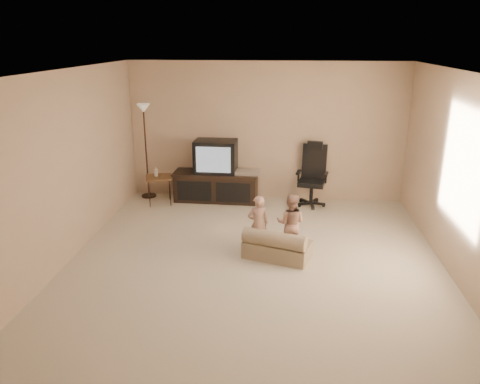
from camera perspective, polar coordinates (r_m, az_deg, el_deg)
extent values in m
plane|color=beige|center=(6.36, 1.80, -8.58)|extent=(5.50, 5.50, 0.00)
plane|color=white|center=(5.69, 2.06, 14.50)|extent=(5.50, 5.50, 0.00)
plane|color=#CBAD8D|center=(8.58, 3.20, 7.34)|extent=(5.00, 0.00, 5.00)
plane|color=#CBAD8D|center=(3.36, -1.36, -10.66)|extent=(5.00, 0.00, 5.00)
plane|color=#CBAD8D|center=(6.56, -20.46, 2.77)|extent=(0.00, 5.50, 5.50)
plane|color=#CBAD8D|center=(6.26, 25.39, 1.45)|extent=(0.00, 5.50, 5.50)
cube|color=black|center=(8.66, -2.92, 0.56)|extent=(1.51, 0.57, 0.48)
cube|color=black|center=(8.58, -2.95, 2.30)|extent=(1.56, 0.61, 0.04)
cube|color=black|center=(8.47, -5.59, 0.13)|extent=(0.62, 0.03, 0.36)
cube|color=black|center=(8.35, -0.84, -0.06)|extent=(0.62, 0.03, 0.36)
cube|color=black|center=(8.52, -2.96, 4.39)|extent=(0.76, 0.55, 0.59)
cube|color=silver|center=(8.26, -3.28, 3.93)|extent=(0.62, 0.02, 0.46)
cube|color=silver|center=(8.44, 0.94, 2.42)|extent=(0.44, 0.31, 0.06)
cylinder|color=black|center=(8.45, 8.67, -0.19)|extent=(0.06, 0.06, 0.36)
cube|color=black|center=(8.39, 8.74, 1.15)|extent=(0.52, 0.52, 0.08)
cube|color=black|center=(8.51, 9.05, 3.70)|extent=(0.45, 0.24, 0.63)
cube|color=black|center=(8.44, 9.15, 5.65)|extent=(0.28, 0.14, 0.14)
cube|color=black|center=(8.38, 7.15, 2.40)|extent=(0.11, 0.26, 0.04)
cube|color=black|center=(8.32, 10.45, 2.13)|extent=(0.11, 0.26, 0.04)
cube|color=brown|center=(8.51, -9.86, 1.77)|extent=(0.57, 0.57, 0.03)
cylinder|color=black|center=(8.41, -10.98, -0.26)|extent=(0.01, 0.01, 0.50)
cylinder|color=black|center=(8.42, -8.49, -0.11)|extent=(0.01, 0.01, 0.50)
cylinder|color=black|center=(8.76, -11.01, 0.49)|extent=(0.01, 0.01, 0.50)
cylinder|color=black|center=(8.76, -8.62, 0.63)|extent=(0.01, 0.01, 0.50)
cylinder|color=beige|center=(8.53, -10.21, 2.32)|extent=(0.06, 0.06, 0.13)
cone|color=beige|center=(8.50, -10.24, 2.89)|extent=(0.05, 0.05, 0.05)
cylinder|color=black|center=(9.07, -11.04, -0.44)|extent=(0.27, 0.27, 0.03)
cylinder|color=black|center=(8.85, -11.36, 4.60)|extent=(0.03, 0.03, 1.65)
cone|color=beige|center=(8.69, -11.70, 9.96)|extent=(0.23, 0.23, 0.16)
cube|color=tan|center=(6.48, 4.60, -6.96)|extent=(0.98, 0.72, 0.23)
cylinder|color=tan|center=(6.26, 4.19, -5.77)|extent=(0.89, 0.46, 0.21)
imported|color=tan|center=(6.51, 2.21, -3.93)|extent=(0.36, 0.31, 0.83)
imported|color=tan|center=(6.55, 6.19, -3.79)|extent=(0.44, 0.29, 0.85)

